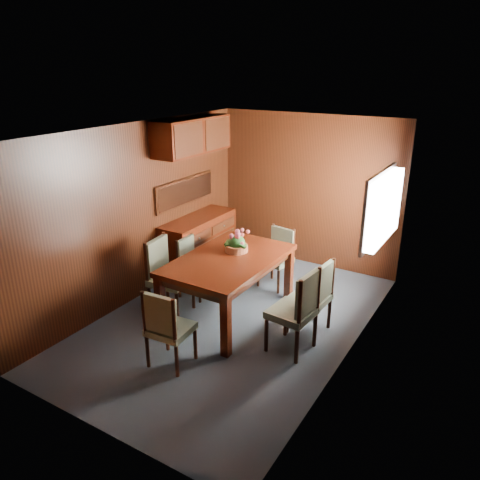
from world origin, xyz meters
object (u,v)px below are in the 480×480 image
Objects in this scene: sideboard at (199,245)px; chair_right_near at (298,307)px; chair_left_near at (165,272)px; dining_table at (229,266)px; flower_centerpiece at (237,240)px; chair_head at (166,325)px.

sideboard is 1.39× the size of chair_right_near.
sideboard is 1.30m from chair_left_near.
dining_table is 5.50× the size of flower_centerpiece.
chair_right_near is at bearing -15.14° from dining_table.
chair_right_near reaches higher than chair_head.
sideboard is 1.36× the size of chair_left_near.
chair_head is (1.16, -2.18, 0.06)m from sideboard.
chair_right_near is 1.31m from flower_centerpiece.
chair_right_near is at bearing -28.32° from sideboard.
flower_centerpiece is (-0.06, 1.52, 0.45)m from chair_head.
chair_head is at bearing 138.23° from chair_right_near.
chair_left_near is (0.37, -1.24, 0.12)m from sideboard.
chair_left_near is 1.85m from chair_right_near.
chair_left_near is 3.26× the size of flower_centerpiece.
chair_head is at bearing 32.20° from chair_left_near.
dining_table is 1.15m from chair_right_near.
chair_left_near is at bearing -73.35° from sideboard.
dining_table is at bearing -84.05° from flower_centerpiece.
flower_centerpiece is at bearing 70.13° from chair_right_near.
flower_centerpiece is (-0.02, 0.23, 0.27)m from dining_table.
chair_left_near is at bearing 96.89° from chair_right_near.
flower_centerpiece reaches higher than dining_table.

